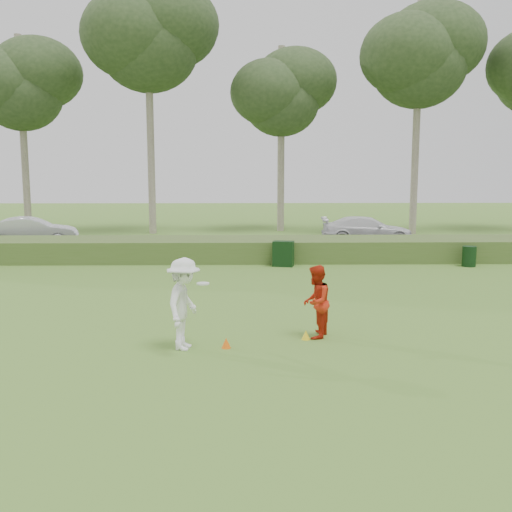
{
  "coord_description": "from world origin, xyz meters",
  "views": [
    {
      "loc": [
        -0.33,
        -12.21,
        3.64
      ],
      "look_at": [
        0.0,
        4.0,
        1.3
      ],
      "focal_mm": 40.0,
      "sensor_mm": 36.0,
      "label": 1
    }
  ],
  "objects_px": {
    "player_red": "(316,302)",
    "utility_cabinet": "(283,254)",
    "cone_yellow": "(306,335)",
    "car_mid": "(32,232)",
    "cone_orange": "(226,343)",
    "trash_bin": "(469,256)",
    "player_white": "(184,304)",
    "car_right": "(367,230)"
  },
  "relations": [
    {
      "from": "cone_yellow",
      "to": "car_mid",
      "type": "bearing_deg",
      "value": 126.41
    },
    {
      "from": "player_red",
      "to": "trash_bin",
      "type": "relative_size",
      "value": 2.03
    },
    {
      "from": "utility_cabinet",
      "to": "car_mid",
      "type": "height_order",
      "value": "car_mid"
    },
    {
      "from": "car_right",
      "to": "player_red",
      "type": "bearing_deg",
      "value": 169.06
    },
    {
      "from": "cone_yellow",
      "to": "car_right",
      "type": "xyz_separation_m",
      "value": [
        5.04,
        17.24,
        0.64
      ]
    },
    {
      "from": "cone_orange",
      "to": "utility_cabinet",
      "type": "height_order",
      "value": "utility_cabinet"
    },
    {
      "from": "player_white",
      "to": "car_mid",
      "type": "distance_m",
      "value": 19.25
    },
    {
      "from": "cone_yellow",
      "to": "car_mid",
      "type": "xyz_separation_m",
      "value": [
        -11.95,
        16.21,
        0.69
      ]
    },
    {
      "from": "cone_orange",
      "to": "player_red",
      "type": "bearing_deg",
      "value": 20.8
    },
    {
      "from": "player_red",
      "to": "car_right",
      "type": "height_order",
      "value": "player_red"
    },
    {
      "from": "cone_orange",
      "to": "cone_yellow",
      "type": "height_order",
      "value": "cone_orange"
    },
    {
      "from": "player_white",
      "to": "trash_bin",
      "type": "bearing_deg",
      "value": -32.04
    },
    {
      "from": "player_white",
      "to": "cone_orange",
      "type": "distance_m",
      "value": 1.22
    },
    {
      "from": "utility_cabinet",
      "to": "car_mid",
      "type": "bearing_deg",
      "value": 166.86
    },
    {
      "from": "utility_cabinet",
      "to": "trash_bin",
      "type": "relative_size",
      "value": 1.24
    },
    {
      "from": "player_red",
      "to": "car_mid",
      "type": "xyz_separation_m",
      "value": [
        -12.19,
        16.05,
        -0.03
      ]
    },
    {
      "from": "car_right",
      "to": "cone_orange",
      "type": "bearing_deg",
      "value": 163.93
    },
    {
      "from": "player_red",
      "to": "trash_bin",
      "type": "bearing_deg",
      "value": 163.12
    },
    {
      "from": "player_red",
      "to": "utility_cabinet",
      "type": "distance_m",
      "value": 9.98
    },
    {
      "from": "player_red",
      "to": "cone_orange",
      "type": "height_order",
      "value": "player_red"
    },
    {
      "from": "cone_yellow",
      "to": "trash_bin",
      "type": "relative_size",
      "value": 0.26
    },
    {
      "from": "cone_orange",
      "to": "car_mid",
      "type": "relative_size",
      "value": 0.05
    },
    {
      "from": "cone_yellow",
      "to": "utility_cabinet",
      "type": "bearing_deg",
      "value": 88.97
    },
    {
      "from": "cone_yellow",
      "to": "car_mid",
      "type": "distance_m",
      "value": 20.15
    },
    {
      "from": "utility_cabinet",
      "to": "player_red",
      "type": "bearing_deg",
      "value": -76.27
    },
    {
      "from": "trash_bin",
      "to": "car_mid",
      "type": "height_order",
      "value": "car_mid"
    },
    {
      "from": "player_white",
      "to": "car_mid",
      "type": "height_order",
      "value": "player_white"
    },
    {
      "from": "trash_bin",
      "to": "player_white",
      "type": "bearing_deg",
      "value": -133.87
    },
    {
      "from": "player_red",
      "to": "cone_yellow",
      "type": "height_order",
      "value": "player_red"
    },
    {
      "from": "cone_yellow",
      "to": "car_mid",
      "type": "height_order",
      "value": "car_mid"
    },
    {
      "from": "player_red",
      "to": "cone_yellow",
      "type": "distance_m",
      "value": 0.77
    },
    {
      "from": "player_red",
      "to": "car_right",
      "type": "distance_m",
      "value": 17.74
    },
    {
      "from": "player_red",
      "to": "car_mid",
      "type": "relative_size",
      "value": 0.37
    },
    {
      "from": "car_mid",
      "to": "car_right",
      "type": "xyz_separation_m",
      "value": [
        16.99,
        1.03,
        -0.04
      ]
    },
    {
      "from": "trash_bin",
      "to": "utility_cabinet",
      "type": "bearing_deg",
      "value": 178.58
    },
    {
      "from": "cone_yellow",
      "to": "cone_orange",
      "type": "bearing_deg",
      "value": -161.34
    },
    {
      "from": "player_red",
      "to": "utility_cabinet",
      "type": "relative_size",
      "value": 1.63
    },
    {
      "from": "trash_bin",
      "to": "cone_orange",
      "type": "bearing_deg",
      "value": -131.41
    },
    {
      "from": "player_white",
      "to": "cone_yellow",
      "type": "xyz_separation_m",
      "value": [
        2.62,
        0.62,
        -0.86
      ]
    },
    {
      "from": "player_white",
      "to": "trash_bin",
      "type": "distance_m",
      "value": 14.69
    },
    {
      "from": "player_red",
      "to": "utility_cabinet",
      "type": "height_order",
      "value": "player_red"
    },
    {
      "from": "cone_yellow",
      "to": "trash_bin",
      "type": "xyz_separation_m",
      "value": [
        7.56,
        9.96,
        0.3
      ]
    }
  ]
}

